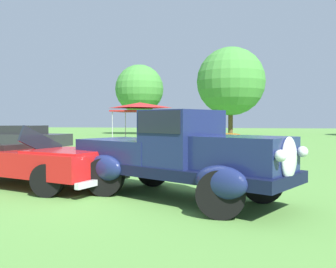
{
  "coord_description": "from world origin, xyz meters",
  "views": [
    {
      "loc": [
        1.74,
        -7.32,
        1.52
      ],
      "look_at": [
        -0.08,
        2.75,
        1.12
      ],
      "focal_mm": 39.77,
      "sensor_mm": 36.0,
      "label": 1
    }
  ],
  "objects": [
    {
      "name": "treeline_far_left",
      "position": [
        -7.93,
        29.71,
        4.64
      ],
      "size": [
        4.93,
        4.93,
        7.12
      ],
      "color": "#47331E",
      "rests_on": "ground_plane"
    },
    {
      "name": "show_car_orange",
      "position": [
        -0.31,
        11.55,
        0.6
      ],
      "size": [
        4.54,
        2.33,
        1.22
      ],
      "color": "orange",
      "rests_on": "ground_plane"
    },
    {
      "name": "ground_plane",
      "position": [
        0.0,
        0.0,
        0.0
      ],
      "size": [
        120.0,
        120.0,
        0.0
      ],
      "primitive_type": "plane",
      "color": "#568C3D"
    },
    {
      "name": "show_car_charcoal",
      "position": [
        -8.63,
        9.82,
        0.6
      ],
      "size": [
        4.36,
        2.09,
        1.22
      ],
      "color": "#28282D",
      "rests_on": "ground_plane"
    },
    {
      "name": "feature_pickup_truck",
      "position": [
        0.69,
        -0.31,
        0.87
      ],
      "size": [
        4.62,
        3.46,
        1.7
      ],
      "color": "black",
      "rests_on": "ground_plane"
    },
    {
      "name": "canopy_tent_left_field",
      "position": [
        -4.8,
        17.84,
        2.42
      ],
      "size": [
        3.33,
        3.33,
        2.71
      ],
      "color": "#B7B7BC",
      "rests_on": "ground_plane"
    },
    {
      "name": "neighbor_convertible",
      "position": [
        -2.71,
        0.49,
        0.58
      ],
      "size": [
        4.42,
        2.9,
        1.4
      ],
      "color": "red",
      "rests_on": "ground_plane"
    },
    {
      "name": "spectator_between_cars",
      "position": [
        -1.08,
        6.16,
        0.91
      ],
      "size": [
        0.46,
        0.44,
        1.69
      ],
      "color": "#7F7056",
      "rests_on": "ground_plane"
    },
    {
      "name": "spectator_by_row",
      "position": [
        -0.81,
        7.36,
        0.91
      ],
      "size": [
        0.47,
        0.41,
        1.69
      ],
      "color": "#383838",
      "rests_on": "ground_plane"
    },
    {
      "name": "treeline_mid_left",
      "position": [
        1.31,
        28.13,
        5.08
      ],
      "size": [
        6.39,
        6.39,
        8.28
      ],
      "color": "brown",
      "rests_on": "ground_plane"
    }
  ]
}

